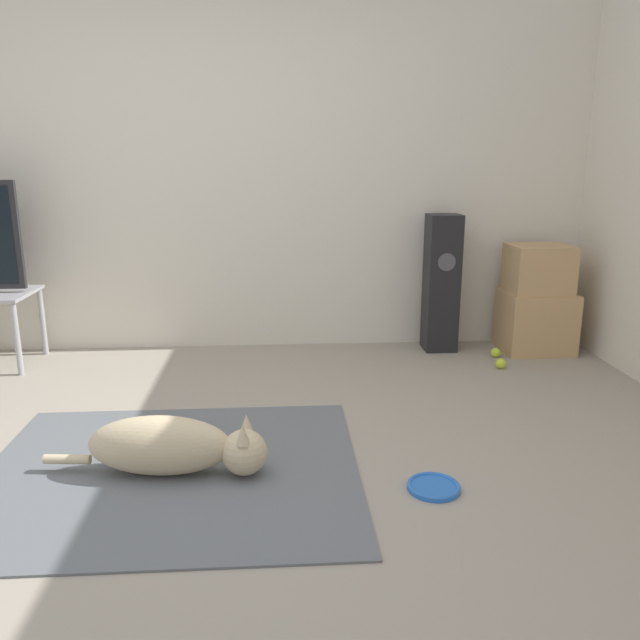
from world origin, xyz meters
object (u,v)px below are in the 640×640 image
object	(u,v)px
frisbee	(434,487)
cardboard_box_lower	(536,321)
cardboard_box_upper	(539,269)
tennis_ball_by_boxes	(496,353)
dog	(175,446)
floor_speaker	(441,283)
tennis_ball_near_speaker	(501,364)

from	to	relation	value
frisbee	cardboard_box_lower	xyz separation A→B (m)	(1.17, 1.85, 0.20)
cardboard_box_upper	tennis_ball_by_boxes	xyz separation A→B (m)	(-0.30, -0.12, -0.55)
dog	tennis_ball_by_boxes	distance (m)	2.45
dog	cardboard_box_lower	world-z (taller)	cardboard_box_lower
dog	cardboard_box_lower	xyz separation A→B (m)	(2.24, 1.66, 0.08)
frisbee	cardboard_box_lower	size ratio (longest dim) A/B	0.47
dog	cardboard_box_lower	size ratio (longest dim) A/B	2.05
cardboard_box_lower	tennis_ball_by_boxes	world-z (taller)	cardboard_box_lower
cardboard_box_lower	floor_speaker	size ratio (longest dim) A/B	0.49
tennis_ball_by_boxes	tennis_ball_near_speaker	xyz separation A→B (m)	(-0.05, -0.24, 0.00)
frisbee	tennis_ball_near_speaker	distance (m)	1.68
cardboard_box_upper	tennis_ball_near_speaker	world-z (taller)	cardboard_box_upper
floor_speaker	frisbee	bearing A→B (deg)	-104.83
floor_speaker	cardboard_box_upper	bearing A→B (deg)	-8.52
floor_speaker	dog	bearing A→B (deg)	-132.16
frisbee	tennis_ball_near_speaker	xyz separation A→B (m)	(0.81, 1.48, 0.02)
dog	cardboard_box_upper	bearing A→B (deg)	36.53
tennis_ball_near_speaker	floor_speaker	bearing A→B (deg)	122.66
tennis_ball_by_boxes	tennis_ball_near_speaker	world-z (taller)	same
floor_speaker	tennis_ball_by_boxes	world-z (taller)	floor_speaker
tennis_ball_near_speaker	dog	bearing A→B (deg)	-145.47
cardboard_box_lower	dog	bearing A→B (deg)	-143.47
tennis_ball_by_boxes	tennis_ball_near_speaker	bearing A→B (deg)	-101.64
tennis_ball_by_boxes	floor_speaker	bearing A→B (deg)	147.05
tennis_ball_near_speaker	cardboard_box_upper	bearing A→B (deg)	45.60
frisbee	tennis_ball_near_speaker	bearing A→B (deg)	61.44
frisbee	cardboard_box_upper	world-z (taller)	cardboard_box_upper
frisbee	floor_speaker	world-z (taller)	floor_speaker
dog	frisbee	world-z (taller)	dog
frisbee	cardboard_box_lower	bearing A→B (deg)	57.61
frisbee	tennis_ball_near_speaker	world-z (taller)	tennis_ball_near_speaker
cardboard_box_lower	floor_speaker	world-z (taller)	floor_speaker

